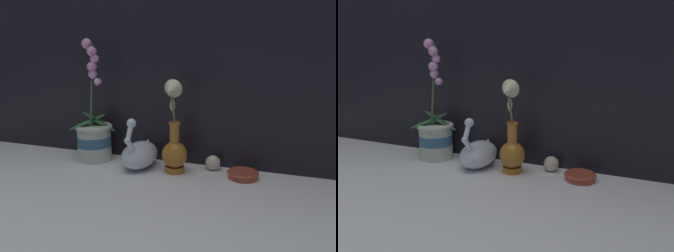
# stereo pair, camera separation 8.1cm
# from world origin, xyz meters

# --- Properties ---
(ground_plane) EXTENTS (2.80, 2.80, 0.00)m
(ground_plane) POSITION_xyz_m (0.00, 0.00, 0.00)
(ground_plane) COLOR white
(window_backdrop) EXTENTS (2.80, 0.03, 1.20)m
(window_backdrop) POSITION_xyz_m (0.00, 0.22, 0.60)
(window_backdrop) COLOR black
(window_backdrop) RESTS_ON ground_plane
(orchid_potted_plant) EXTENTS (0.17, 0.17, 0.48)m
(orchid_potted_plant) POSITION_xyz_m (-0.29, 0.12, 0.11)
(orchid_potted_plant) COLOR beige
(orchid_potted_plant) RESTS_ON ground_plane
(swan_figurine) EXTENTS (0.13, 0.22, 0.20)m
(swan_figurine) POSITION_xyz_m (-0.08, 0.10, 0.05)
(swan_figurine) COLOR silver
(swan_figurine) RESTS_ON ground_plane
(blue_vase) EXTENTS (0.09, 0.12, 0.34)m
(blue_vase) POSITION_xyz_m (0.06, 0.09, 0.11)
(blue_vase) COLOR #B26B23
(blue_vase) RESTS_ON ground_plane
(glass_sphere) EXTENTS (0.06, 0.06, 0.06)m
(glass_sphere) POSITION_xyz_m (0.19, 0.17, 0.03)
(glass_sphere) COLOR beige
(glass_sphere) RESTS_ON ground_plane
(amber_dish) EXTENTS (0.11, 0.11, 0.03)m
(amber_dish) POSITION_xyz_m (0.30, 0.12, 0.01)
(amber_dish) COLOR #A8422D
(amber_dish) RESTS_ON ground_plane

